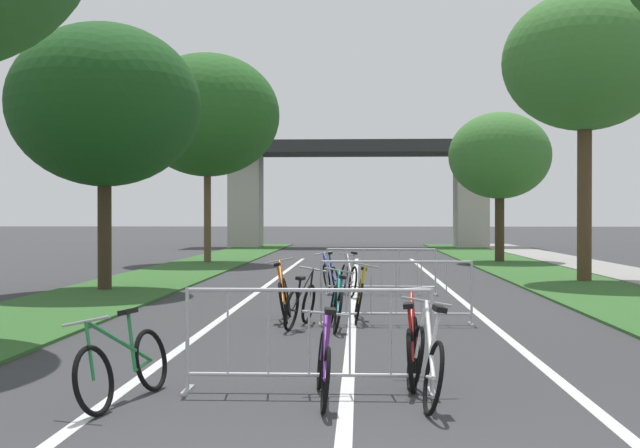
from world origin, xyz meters
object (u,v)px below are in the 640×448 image
at_px(crowd_barrier_nearest, 309,341).
at_px(bicycle_green_8, 124,366).
at_px(bicycle_teal_2, 336,306).
at_px(crowd_barrier_second, 396,293).
at_px(bicycle_blue_0, 331,277).
at_px(bicycle_red_6, 414,349).
at_px(tree_left_pine_near, 104,106).
at_px(tree_right_pine_far, 500,156).
at_px(bicycle_purple_5, 324,364).
at_px(bicycle_white_1, 425,363).
at_px(bicycle_silver_4, 348,279).
at_px(bicycle_orange_9, 284,297).
at_px(crowd_barrier_third, 381,271).
at_px(tree_left_maple_mid, 207,115).
at_px(bicycle_yellow_3, 359,298).
at_px(tree_right_oak_near, 585,62).
at_px(bicycle_black_7, 301,305).

xyz_separation_m(crowd_barrier_nearest, bicycle_green_8, (-1.72, -0.54, -0.17)).
bearing_deg(bicycle_teal_2, crowd_barrier_second, 25.51).
distance_m(bicycle_blue_0, bicycle_green_8, 11.68).
relative_size(bicycle_blue_0, bicycle_red_6, 0.98).
xyz_separation_m(tree_left_pine_near, tree_right_pine_far, (11.46, 13.03, -0.28)).
relative_size(tree_right_pine_far, bicycle_red_6, 3.39).
bearing_deg(bicycle_purple_5, bicycle_blue_0, 86.80).
bearing_deg(tree_left_pine_near, bicycle_green_8, -71.90).
relative_size(tree_left_pine_near, bicycle_purple_5, 3.84).
xyz_separation_m(bicycle_white_1, bicycle_silver_4, (-0.87, 10.66, 0.01)).
bearing_deg(bicycle_silver_4, bicycle_orange_9, -115.00).
bearing_deg(crowd_barrier_nearest, bicycle_silver_4, 88.59).
height_order(crowd_barrier_third, bicycle_teal_2, crowd_barrier_third).
bearing_deg(crowd_barrier_nearest, bicycle_purple_5, -66.18).
height_order(tree_left_maple_mid, crowd_barrier_second, tree_left_maple_mid).
xyz_separation_m(tree_left_pine_near, crowd_barrier_nearest, (5.54, -11.15, -3.88)).
height_order(bicycle_yellow_3, bicycle_silver_4, bicycle_yellow_3).
bearing_deg(crowd_barrier_second, bicycle_green_8, -115.78).
bearing_deg(bicycle_white_1, tree_right_oak_near, 65.07).
bearing_deg(bicycle_teal_2, bicycle_black_7, 156.79).
relative_size(bicycle_white_1, bicycle_green_8, 1.00).
bearing_deg(tree_right_oak_near, bicycle_silver_4, -146.86).
bearing_deg(bicycle_green_8, bicycle_blue_0, -85.11).
bearing_deg(bicycle_orange_9, tree_right_oak_near, 47.65).
relative_size(tree_right_oak_near, bicycle_purple_5, 4.74).
height_order(tree_right_oak_near, bicycle_teal_2, tree_right_oak_near).
relative_size(tree_right_oak_near, bicycle_green_8, 4.53).
bearing_deg(tree_left_pine_near, crowd_barrier_nearest, -63.56).
xyz_separation_m(tree_right_oak_near, crowd_barrier_third, (-5.55, -3.74, -5.40)).
bearing_deg(bicycle_green_8, tree_right_pine_far, -94.63).
relative_size(tree_right_pine_far, bicycle_yellow_3, 3.46).
bearing_deg(crowd_barrier_nearest, bicycle_orange_9, 97.63).
relative_size(tree_right_oak_near, tree_right_pine_far, 1.35).
distance_m(tree_left_pine_near, bicycle_orange_9, 8.20).
distance_m(bicycle_yellow_3, bicycle_green_8, 6.70).
height_order(tree_right_oak_near, bicycle_green_8, tree_right_oak_near).
distance_m(crowd_barrier_nearest, bicycle_orange_9, 5.87).
bearing_deg(bicycle_blue_0, bicycle_yellow_3, -96.28).
bearing_deg(bicycle_blue_0, bicycle_teal_2, -100.75).
distance_m(tree_right_pine_far, bicycle_blue_0, 14.96).
bearing_deg(bicycle_silver_4, bicycle_yellow_3, -98.83).
bearing_deg(tree_right_pine_far, bicycle_teal_2, -106.56).
bearing_deg(bicycle_red_6, bicycle_orange_9, 115.66).
relative_size(bicycle_teal_2, bicycle_green_8, 1.01).
height_order(crowd_barrier_nearest, bicycle_orange_9, bicycle_orange_9).
bearing_deg(bicycle_silver_4, bicycle_blue_0, 106.67).
relative_size(crowd_barrier_third, bicycle_yellow_3, 1.50).
bearing_deg(bicycle_orange_9, tree_right_pine_far, 68.17).
bearing_deg(bicycle_silver_4, tree_left_pine_near, 159.37).
bearing_deg(crowd_barrier_third, tree_left_pine_near, 175.48).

